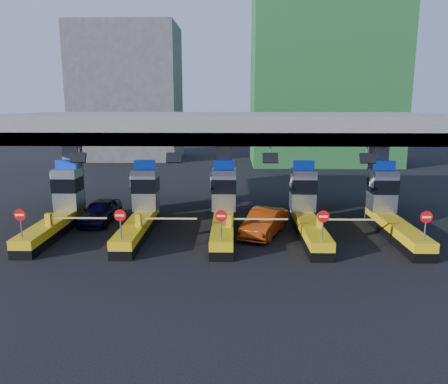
{
  "coord_description": "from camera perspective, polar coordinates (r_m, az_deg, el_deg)",
  "views": [
    {
      "loc": [
        0.58,
        -25.36,
        7.7
      ],
      "look_at": [
        0.04,
        0.0,
        2.5
      ],
      "focal_mm": 35.0,
      "sensor_mm": 36.0,
      "label": 1
    }
  ],
  "objects": [
    {
      "name": "van",
      "position": [
        29.6,
        -15.82,
        -2.42
      ],
      "size": [
        2.07,
        4.6,
        1.53
      ],
      "primitive_type": "imported",
      "rotation": [
        0.0,
        0.0,
        -0.06
      ],
      "color": "black",
      "rests_on": "ground"
    },
    {
      "name": "bg_building_concrete",
      "position": [
        63.09,
        -12.44,
        12.5
      ],
      "size": [
        14.0,
        10.0,
        18.0
      ],
      "primitive_type": "cube",
      "color": "#4C4C49",
      "rests_on": "ground"
    },
    {
      "name": "toll_lane_center",
      "position": [
        26.41,
        -0.07,
        -2.23
      ],
      "size": [
        4.43,
        8.0,
        4.16
      ],
      "color": "black",
      "rests_on": "ground"
    },
    {
      "name": "toll_lane_left",
      "position": [
        26.99,
        -10.75,
        -2.14
      ],
      "size": [
        4.43,
        8.0,
        4.16
      ],
      "color": "black",
      "rests_on": "ground"
    },
    {
      "name": "toll_lane_far_right",
      "position": [
        28.04,
        20.84,
        -2.19
      ],
      "size": [
        4.43,
        8.0,
        4.16
      ],
      "color": "black",
      "rests_on": "ground"
    },
    {
      "name": "red_car",
      "position": [
        25.92,
        5.27,
        -3.98
      ],
      "size": [
        3.24,
        4.95,
        1.54
      ],
      "primitive_type": "imported",
      "rotation": [
        0.0,
        0.0,
        -0.38
      ],
      "color": "#A1370C",
      "rests_on": "ground"
    },
    {
      "name": "toll_lane_right",
      "position": [
        26.77,
        10.7,
        -2.24
      ],
      "size": [
        4.43,
        8.0,
        4.16
      ],
      "color": "black",
      "rests_on": "ground"
    },
    {
      "name": "ground",
      "position": [
        26.51,
        -0.09,
        -5.31
      ],
      "size": [
        120.0,
        120.0,
        0.0
      ],
      "primitive_type": "plane",
      "color": "black",
      "rests_on": "ground"
    },
    {
      "name": "toll_lane_far_left",
      "position": [
        28.45,
        -20.66,
        -1.98
      ],
      "size": [
        4.43,
        8.0,
        4.16
      ],
      "color": "black",
      "rests_on": "ground"
    },
    {
      "name": "bg_building_scaffold",
      "position": [
        58.83,
        13.01,
        17.44
      ],
      "size": [
        18.0,
        12.0,
        28.0
      ],
      "primitive_type": "cube",
      "color": "#1E5926",
      "rests_on": "ground"
    },
    {
      "name": "toll_canopy",
      "position": [
        28.28,
        0.04,
        8.4
      ],
      "size": [
        28.0,
        12.09,
        7.0
      ],
      "color": "slate",
      "rests_on": "ground"
    }
  ]
}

